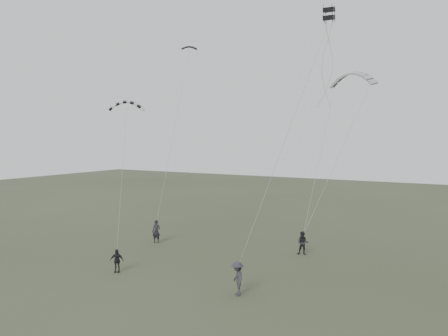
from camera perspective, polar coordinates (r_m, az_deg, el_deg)
The scene contains 9 objects.
ground at distance 30.48m, azimuth -7.15°, elevation -13.28°, with size 140.00×140.00×0.00m, color #353D27.
flyer_left at distance 38.30m, azimuth -8.84°, elevation -8.18°, with size 0.72×0.47×1.97m, color black.
flyer_right at distance 34.66m, azimuth 10.26°, elevation -9.63°, with size 0.88×0.69×1.81m, color black.
flyer_center at distance 30.77m, azimuth -13.84°, elevation -11.67°, with size 0.92×0.38×1.57m, color black.
flyer_far at distance 25.77m, azimuth 1.76°, elevation -14.21°, with size 1.27×0.73×1.97m, color #2E2E34.
kite_dark_small at distance 42.22m, azimuth -4.56°, elevation 15.50°, with size 1.44×0.43×0.49m, color black, non-canonical shape.
kite_pale_large at distance 40.06m, azimuth 16.42°, elevation 11.79°, with size 4.16×0.94×1.69m, color #A0A2A4, non-canonical shape.
kite_striped at distance 35.43m, azimuth -12.60°, elevation 8.41°, with size 2.74×0.69×1.10m, color black, non-canonical shape.
kite_box at distance 26.96m, azimuth 13.55°, elevation 19.00°, with size 0.58×0.58×0.69m, color black, non-canonical shape.
Camera 1 is at (17.40, -23.33, 9.04)m, focal length 35.00 mm.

